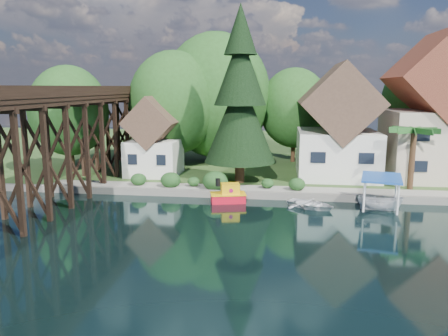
% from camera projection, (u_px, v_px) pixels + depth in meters
% --- Properties ---
extents(ground, '(140.00, 140.00, 0.00)m').
position_uv_depth(ground, '(255.00, 229.00, 28.62)').
color(ground, black).
rests_on(ground, ground).
extents(bank, '(140.00, 52.00, 0.50)m').
position_uv_depth(bank, '(269.00, 151.00, 61.72)').
color(bank, '#29451B').
rests_on(bank, ground).
extents(seawall, '(60.00, 0.40, 0.62)m').
position_uv_depth(seawall, '(310.00, 197.00, 35.86)').
color(seawall, slate).
rests_on(seawall, ground).
extents(promenade, '(50.00, 2.60, 0.06)m').
position_uv_depth(promenade, '(333.00, 191.00, 36.83)').
color(promenade, gray).
rests_on(promenade, bank).
extents(trestle_bridge, '(4.12, 44.18, 9.30)m').
position_uv_depth(trestle_bridge, '(59.00, 136.00, 34.71)').
color(trestle_bridge, black).
rests_on(trestle_bridge, ground).
extents(house_left, '(7.64, 8.64, 11.02)m').
position_uv_depth(house_left, '(338.00, 129.00, 42.38)').
color(house_left, white).
rests_on(house_left, bank).
extents(house_center, '(8.65, 9.18, 13.89)m').
position_uv_depth(house_center, '(434.00, 117.00, 41.49)').
color(house_center, '#C5B49A').
rests_on(house_center, bank).
extents(shed, '(5.09, 5.40, 7.85)m').
position_uv_depth(shed, '(154.00, 142.00, 43.45)').
color(shed, white).
rests_on(shed, bank).
extents(bg_trees, '(49.90, 13.30, 10.57)m').
position_uv_depth(bg_trees, '(277.00, 105.00, 47.87)').
color(bg_trees, '#382314').
rests_on(bg_trees, bank).
extents(shrubs, '(15.76, 2.47, 1.70)m').
position_uv_depth(shrubs, '(209.00, 180.00, 38.00)').
color(shrubs, '#174119').
rests_on(shrubs, bank).
extents(conifer, '(6.45, 6.45, 15.89)m').
position_uv_depth(conifer, '(240.00, 99.00, 39.04)').
color(conifer, '#382314').
rests_on(conifer, bank).
extents(palm_tree, '(4.96, 4.96, 5.65)m').
position_uv_depth(palm_tree, '(414.00, 132.00, 36.89)').
color(palm_tree, '#382314').
rests_on(palm_tree, bank).
extents(tugboat, '(3.09, 2.16, 2.04)m').
position_uv_depth(tugboat, '(228.00, 195.00, 35.28)').
color(tugboat, red).
rests_on(tugboat, ground).
extents(boat_white_a, '(4.52, 4.11, 0.77)m').
position_uv_depth(boat_white_a, '(311.00, 203.00, 33.66)').
color(boat_white_a, silver).
rests_on(boat_white_a, ground).
extents(boat_canopy, '(3.57, 4.56, 2.62)m').
position_uv_depth(boat_canopy, '(380.00, 196.00, 32.82)').
color(boat_canopy, silver).
rests_on(boat_canopy, ground).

